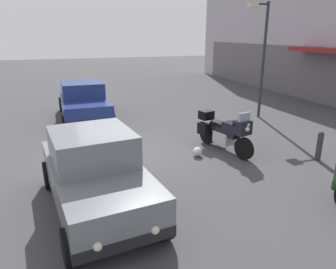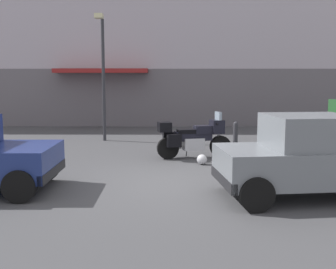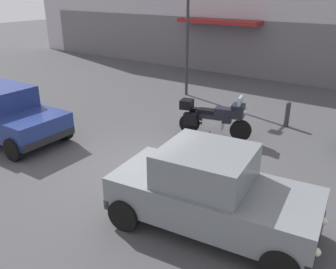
% 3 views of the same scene
% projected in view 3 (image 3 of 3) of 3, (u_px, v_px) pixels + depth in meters
% --- Properties ---
extents(ground_plane, '(80.00, 80.00, 0.00)m').
position_uv_depth(ground_plane, '(136.00, 167.00, 9.28)').
color(ground_plane, '#424244').
extents(motorcycle, '(2.23, 1.03, 1.36)m').
position_uv_depth(motorcycle, '(213.00, 117.00, 10.96)').
color(motorcycle, black).
rests_on(motorcycle, ground).
extents(helmet, '(0.28, 0.28, 0.28)m').
position_uv_depth(helmet, '(203.00, 144.00, 10.32)').
color(helmet, silver).
rests_on(helmet, ground).
extents(car_hatchback_near, '(4.00, 2.19, 1.64)m').
position_uv_depth(car_hatchback_near, '(211.00, 192.00, 6.64)').
color(car_hatchback_near, slate).
rests_on(car_hatchback_near, ground).
extents(car_sedan_far, '(4.60, 1.97, 1.56)m').
position_uv_depth(car_sedan_far, '(0.00, 112.00, 10.94)').
color(car_sedan_far, navy).
rests_on(car_sedan_far, ground).
extents(streetlamp_curbside, '(0.28, 0.94, 4.66)m').
position_uv_depth(streetlamp_curbside, '(186.00, 27.00, 14.32)').
color(streetlamp_curbside, '#2D2D33').
rests_on(streetlamp_curbside, ground).
extents(bollard_curbside, '(0.16, 0.16, 0.86)m').
position_uv_depth(bollard_curbside, '(287.00, 113.00, 11.82)').
color(bollard_curbside, '#333338').
rests_on(bollard_curbside, ground).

